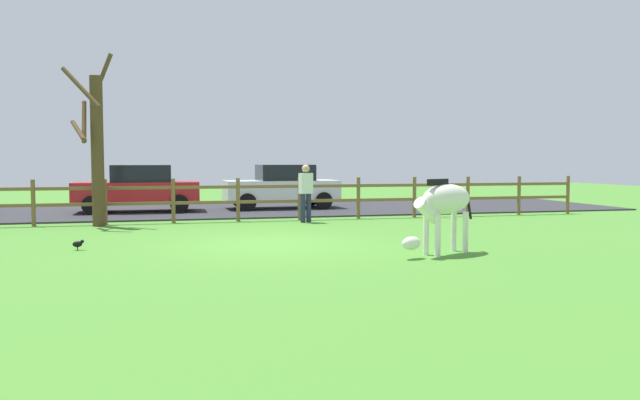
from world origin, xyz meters
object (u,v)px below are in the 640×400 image
parked_car_red (138,188)px  visitor_near_fence (306,191)px  zebra (443,205)px  crow_on_grass (78,244)px  bare_tree (96,145)px  parked_car_white (282,186)px

parked_car_red → visitor_near_fence: 6.44m
zebra → crow_on_grass: (-6.69, 2.18, -0.80)m
bare_tree → parked_car_red: (0.87, 3.99, -1.32)m
bare_tree → parked_car_red: 4.29m
crow_on_grass → parked_car_red: bearing=85.0°
bare_tree → visitor_near_fence: bare_tree is taller
crow_on_grass → visitor_near_fence: 6.95m
parked_car_red → parked_car_white: same height
parked_car_white → crow_on_grass: bearing=-122.6°
zebra → parked_car_red: size_ratio=0.45×
zebra → crow_on_grass: zebra is taller
crow_on_grass → visitor_near_fence: visitor_near_fence is taller
parked_car_white → visitor_near_fence: bearing=-92.1°
crow_on_grass → parked_car_red: size_ratio=0.05×
bare_tree → visitor_near_fence: 5.77m
parked_car_red → visitor_near_fence: bearing=-42.6°
parked_car_red → visitor_near_fence: size_ratio=2.44×
visitor_near_fence → parked_car_red: bearing=137.4°
zebra → visitor_near_fence: visitor_near_fence is taller
bare_tree → parked_car_white: bearing=36.7°
zebra → parked_car_white: parked_car_white is taller
parked_car_white → parked_car_red: bearing=-176.2°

